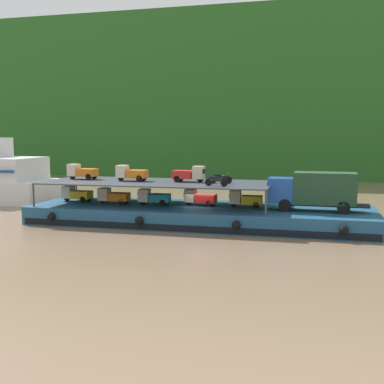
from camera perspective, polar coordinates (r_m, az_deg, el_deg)
name	(u,v)px	position (r m, az deg, el deg)	size (l,w,h in m)	color
ground_plane	(200,224)	(41.72, 0.93, -3.71)	(400.00, 400.00, 0.00)	#7F664C
hillside_far_bank	(268,87)	(98.66, 8.93, 12.07)	(146.30, 31.33, 30.17)	#286023
cargo_barge	(200,215)	(41.57, 0.93, -2.70)	(28.87, 9.06, 1.50)	navy
covered_lorry	(315,190)	(39.87, 14.17, 0.24)	(7.90, 2.47, 3.10)	#1E4C99
cargo_rack	(157,183)	(42.28, -4.08, 1.11)	(19.67, 7.72, 2.00)	#383D47
mini_truck_lower_stern	(76,194)	(45.71, -13.40, -0.21)	(2.78, 1.27, 1.38)	gold
mini_truck_lower_aft	(113,196)	(43.50, -9.22, -0.45)	(2.76, 1.23, 1.38)	orange
mini_truck_lower_mid	(154,197)	(42.24, -4.52, -0.60)	(2.77, 1.25, 1.38)	teal
mini_truck_lower_fore	(200,198)	(41.83, 0.91, -0.65)	(2.79, 1.28, 1.38)	red
mini_truck_lower_bow	(245,199)	(41.14, 6.26, -0.81)	(2.75, 1.22, 1.38)	gold
mini_truck_upper_stern	(82,172)	(45.83, -12.77, 2.34)	(2.78, 1.27, 1.38)	orange
mini_truck_upper_mid	(131,173)	(43.30, -7.14, 2.21)	(2.75, 1.21, 1.38)	orange
mini_truck_upper_fore	(189,174)	(42.07, -0.32, 2.13)	(2.78, 1.27, 1.38)	red
motorcycle_upper_port	(216,181)	(38.55, 2.84, 1.33)	(1.90, 0.55, 0.87)	black
motorcycle_upper_centre	(221,178)	(40.82, 3.38, 1.62)	(1.90, 0.55, 0.87)	black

